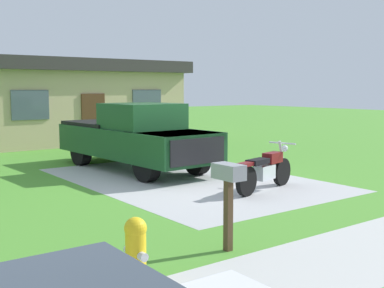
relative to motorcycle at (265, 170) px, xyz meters
The scene contains 7 objects.
ground_plane 2.28m from the motorcycle, 105.96° to the left, with size 80.00×80.00×0.00m, color #4E9130.
driveway_pad 2.28m from the motorcycle, 105.96° to the left, with size 5.09×7.54×0.01m, color #B0B0B0.
motorcycle is the anchor object (origin of this frame).
pickup_truck 4.49m from the motorcycle, 101.85° to the left, with size 2.28×5.72×1.90m.
fire_hydrant 6.07m from the motorcycle, 149.13° to the right, with size 0.32×0.40×0.87m.
mailbox 4.37m from the motorcycle, 142.12° to the right, with size 0.26×0.48×1.26m.
neighbor_house 12.94m from the motorcycle, 87.02° to the left, with size 9.60×5.60×3.50m.
Camera 1 is at (-7.33, -10.00, 2.32)m, focal length 46.04 mm.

